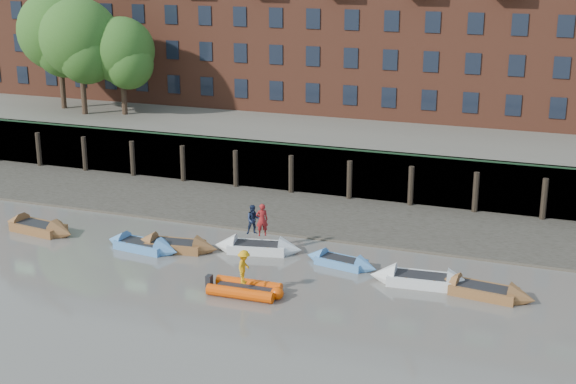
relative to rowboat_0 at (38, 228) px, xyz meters
The scene contains 17 objects.
ground 19.45m from the rowboat_0, 29.41° to the right, with size 220.00×220.00×0.00m, color #645F57.
foreshore 18.94m from the rowboat_0, 26.49° to the left, with size 110.00×8.00×0.50m, color #3D382F.
mud_band 17.68m from the rowboat_0, 16.59° to the left, with size 110.00×1.60×0.10m, color #4C4336.
river_wall 21.30m from the rowboat_0, 37.12° to the left, with size 110.00×1.23×3.30m.
bank_terrace 31.44m from the rowboat_0, 57.35° to the left, with size 110.00×28.00×3.20m, color #5E594D.
tree_cluster 21.64m from the rowboat_0, 115.98° to the left, with size 11.76×7.74×9.40m.
rowboat_0 is the anchor object (origin of this frame).
rowboat_1 7.04m from the rowboat_0, ahead, with size 4.65×1.83×1.31m.
rowboat_2 8.73m from the rowboat_0, ahead, with size 4.89×1.94×1.38m.
rowboat_3 13.07m from the rowboat_0, ahead, with size 4.97×2.31×1.39m.
rowboat_4 17.78m from the rowboat_0, ahead, with size 4.11×1.89×1.15m.
rowboat_5 22.07m from the rowboat_0, ahead, with size 5.06×1.84×1.44m.
rowboat_6 25.07m from the rowboat_0, ahead, with size 4.87×1.96×1.37m.
rib_tender 15.19m from the rowboat_0, 14.87° to the right, with size 3.57×1.75×0.62m.
person_rower_a 13.41m from the rowboat_0, ahead, with size 0.65×0.42×1.77m, color maroon.
person_rower_b 12.89m from the rowboat_0, ahead, with size 0.78×0.61×1.61m, color #19233F.
person_rib_crew 15.11m from the rowboat_0, 15.13° to the right, with size 1.04×0.60×1.62m, color orange.
Camera 1 is at (11.55, -26.08, 15.37)m, focal length 50.00 mm.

